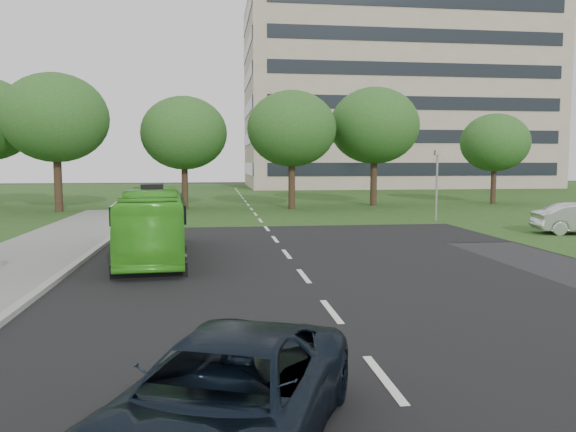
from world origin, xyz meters
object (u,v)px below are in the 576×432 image
object	(u,v)px
office_building	(393,96)
suv	(225,400)
tree_park_c	(292,129)
camera_pole	(437,176)
tree_park_e	(495,143)
tree_park_b	(184,133)
tree_park_d	(374,126)
bus	(153,223)
tree_park_a	(56,118)

from	to	relation	value
office_building	suv	world-z (taller)	office_building
tree_park_c	camera_pole	bearing A→B (deg)	-53.06
tree_park_e	camera_pole	distance (m)	15.77
tree_park_b	suv	bearing A→B (deg)	-86.33
office_building	tree_park_d	bearing A→B (deg)	-109.99
camera_pole	tree_park_d	bearing A→B (deg)	85.62
tree_park_b	bus	distance (m)	21.19
tree_park_d	suv	size ratio (longest dim) A/B	1.85
office_building	bus	distance (m)	62.95
tree_park_b	tree_park_d	world-z (taller)	tree_park_d
tree_park_e	bus	distance (m)	33.54
tree_park_c	tree_park_e	bearing A→B (deg)	9.21
tree_park_b	suv	size ratio (longest dim) A/B	1.64
tree_park_d	bus	bearing A→B (deg)	-123.35
tree_park_c	suv	xyz separation A→B (m)	(-5.42, -33.89, -5.06)
tree_park_c	tree_park_e	distance (m)	17.10
tree_park_c	tree_park_e	world-z (taller)	tree_park_c
office_building	suv	size ratio (longest dim) A/B	8.15
tree_park_a	tree_park_c	xyz separation A→B (m)	(16.06, 0.33, -0.58)
tree_park_a	camera_pole	xyz separation A→B (m)	(23.15, -9.09, -3.71)
tree_park_a	tree_park_c	bearing A→B (deg)	1.19
tree_park_b	suv	world-z (taller)	tree_park_b
tree_park_b	suv	distance (m)	35.27
tree_park_e	bus	xyz separation A→B (m)	(-24.59, -22.51, -3.72)
tree_park_a	bus	world-z (taller)	tree_park_a
tree_park_e	camera_pole	bearing A→B (deg)	-128.82
tree_park_e	suv	size ratio (longest dim) A/B	1.48
tree_park_b	camera_pole	distance (m)	18.26
tree_park_a	tree_park_c	size ratio (longest dim) A/B	1.10
tree_park_a	suv	world-z (taller)	tree_park_a
bus	suv	world-z (taller)	bus
office_building	tree_park_b	xyz separation A→B (m)	(-26.70, -35.08, -7.06)
office_building	tree_park_b	distance (m)	44.65
bus	tree_park_d	bearing A→B (deg)	52.29
suv	camera_pole	xyz separation A→B (m)	(12.50, 24.47, 1.94)
tree_park_b	camera_pole	world-z (taller)	tree_park_b
tree_park_a	bus	bearing A→B (deg)	-66.80
tree_park_b	suv	xyz separation A→B (m)	(2.24, -34.88, -4.75)
camera_pole	tree_park_e	bearing A→B (deg)	44.96
tree_park_a	camera_pole	distance (m)	25.14
suv	office_building	bearing A→B (deg)	92.14
office_building	tree_park_c	world-z (taller)	office_building
office_building	tree_park_b	world-z (taller)	office_building
office_building	suv	distance (m)	75.05
tree_park_c	bus	size ratio (longest dim) A/B	0.97
tree_park_b	tree_park_d	distance (m)	14.43
tree_park_e	camera_pole	xyz separation A→B (m)	(-9.78, -12.15, -2.31)
tree_park_b	office_building	bearing A→B (deg)	52.73
office_building	tree_park_a	world-z (taller)	office_building
camera_pole	tree_park_c	bearing A→B (deg)	120.73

